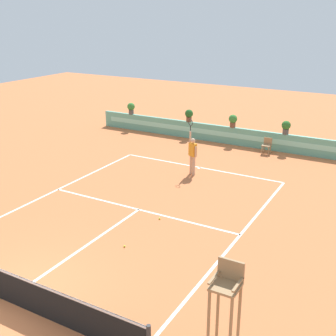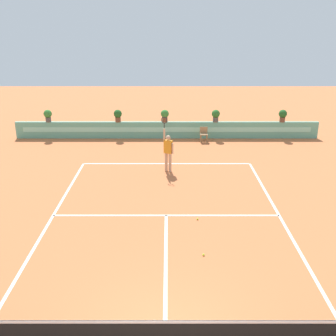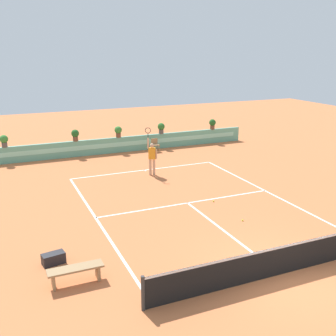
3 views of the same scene
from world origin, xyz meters
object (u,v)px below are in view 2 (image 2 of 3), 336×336
(ball_kid_chair, at_px, (205,134))
(tennis_ball_mid_court, at_px, (198,219))
(potted_plant_far_right, at_px, (284,115))
(tennis_player, at_px, (169,150))
(tennis_ball_near_baseline, at_px, (204,255))
(potted_plant_left, at_px, (119,115))
(potted_plant_centre, at_px, (166,115))
(potted_plant_far_left, at_px, (49,115))
(potted_plant_right, at_px, (217,115))

(ball_kid_chair, relative_size, tennis_ball_mid_court, 12.50)
(potted_plant_far_right, bearing_deg, ball_kid_chair, -171.13)
(tennis_player, height_order, tennis_ball_mid_court, tennis_player)
(tennis_ball_near_baseline, bearing_deg, tennis_player, 98.59)
(ball_kid_chair, height_order, tennis_ball_near_baseline, ball_kid_chair)
(potted_plant_left, bearing_deg, ball_kid_chair, -8.27)
(tennis_ball_near_baseline, distance_m, potted_plant_centre, 12.73)
(potted_plant_centre, xyz_separation_m, potted_plant_far_right, (6.95, 0.00, 0.00))
(tennis_ball_near_baseline, distance_m, potted_plant_far_left, 15.07)
(tennis_player, bearing_deg, potted_plant_right, 62.96)
(ball_kid_chair, xyz_separation_m, tennis_player, (-2.07, -4.78, 0.57))
(ball_kid_chair, xyz_separation_m, potted_plant_centre, (-2.26, 0.73, 0.93))
(ball_kid_chair, distance_m, potted_plant_left, 5.17)
(ball_kid_chair, relative_size, potted_plant_centre, 1.17)
(potted_plant_right, bearing_deg, potted_plant_far_right, 0.00)
(potted_plant_far_right, bearing_deg, potted_plant_right, 180.00)
(ball_kid_chair, relative_size, tennis_ball_near_baseline, 12.50)
(tennis_ball_near_baseline, bearing_deg, potted_plant_far_right, 65.69)
(potted_plant_far_left, xyz_separation_m, potted_plant_centre, (6.89, 0.00, 0.00))
(ball_kid_chair, distance_m, tennis_player, 5.24)
(tennis_ball_mid_court, xyz_separation_m, potted_plant_far_left, (-8.13, 10.32, 1.38))
(ball_kid_chair, xyz_separation_m, tennis_ball_mid_court, (-1.02, -9.59, -0.44))
(tennis_player, bearing_deg, potted_plant_far_left, 142.13)
(potted_plant_centre, bearing_deg, ball_kid_chair, -17.91)
(potted_plant_centre, relative_size, potted_plant_right, 1.00)
(potted_plant_centre, bearing_deg, tennis_ball_mid_court, -83.15)
(tennis_ball_near_baseline, height_order, tennis_ball_mid_court, same)
(tennis_ball_near_baseline, xyz_separation_m, tennis_ball_mid_court, (-0.02, 2.28, 0.00))
(potted_plant_far_left, height_order, potted_plant_left, same)
(ball_kid_chair, xyz_separation_m, potted_plant_right, (0.74, 0.73, 0.93))
(potted_plant_far_right, bearing_deg, potted_plant_far_left, 180.00)
(tennis_player, height_order, potted_plant_far_right, tennis_player)
(ball_kid_chair, distance_m, tennis_ball_mid_court, 9.65)
(tennis_ball_mid_court, height_order, potted_plant_right, potted_plant_right)
(tennis_ball_near_baseline, bearing_deg, ball_kid_chair, 85.17)
(potted_plant_far_left, distance_m, potted_plant_left, 4.12)
(potted_plant_far_left, relative_size, potted_plant_far_right, 1.00)
(tennis_ball_near_baseline, height_order, potted_plant_far_right, potted_plant_far_right)
(potted_plant_right, bearing_deg, tennis_ball_mid_court, -99.69)
(tennis_ball_near_baseline, xyz_separation_m, potted_plant_right, (1.74, 12.60, 1.38))
(tennis_player, distance_m, potted_plant_left, 6.26)
(potted_plant_right, height_order, potted_plant_far_right, same)
(potted_plant_centre, height_order, potted_plant_right, same)
(potted_plant_left, distance_m, potted_plant_right, 5.77)
(tennis_ball_near_baseline, bearing_deg, tennis_ball_mid_court, 90.53)
(tennis_ball_mid_court, xyz_separation_m, potted_plant_centre, (-1.24, 10.32, 1.38))
(ball_kid_chair, height_order, potted_plant_far_left, potted_plant_far_left)
(potted_plant_far_right, bearing_deg, potted_plant_left, 180.00)
(tennis_player, bearing_deg, ball_kid_chair, 66.53)
(tennis_ball_near_baseline, relative_size, potted_plant_centre, 0.09)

